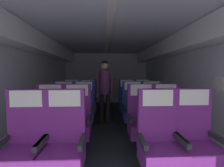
# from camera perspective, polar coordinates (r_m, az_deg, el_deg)

# --- Properties ---
(ground) EXTENTS (3.80, 7.05, 0.02)m
(ground) POSITION_cam_1_polar(r_m,az_deg,el_deg) (3.78, -1.28, -16.71)
(ground) COLOR #23282D
(fuselage_shell) EXTENTS (3.68, 6.70, 2.22)m
(fuselage_shell) POSITION_cam_1_polar(r_m,az_deg,el_deg) (3.81, -1.41, 8.36)
(fuselage_shell) COLOR silver
(fuselage_shell) RESTS_ON ground
(seat_a_left_window) EXTENTS (0.51, 0.46, 1.13)m
(seat_a_left_window) POSITION_cam_1_polar(r_m,az_deg,el_deg) (2.22, -29.51, -19.21)
(seat_a_left_window) COLOR #38383D
(seat_a_left_window) RESTS_ON ground
(seat_a_left_aisle) EXTENTS (0.51, 0.46, 1.13)m
(seat_a_left_aisle) POSITION_cam_1_polar(r_m,az_deg,el_deg) (2.07, -17.20, -20.65)
(seat_a_left_aisle) COLOR #38383D
(seat_a_left_aisle) RESTS_ON ground
(seat_a_right_aisle) EXTENTS (0.51, 0.46, 1.13)m
(seat_a_right_aisle) POSITION_cam_1_polar(r_m,az_deg,el_deg) (2.31, 28.52, -18.24)
(seat_a_right_aisle) COLOR #38383D
(seat_a_right_aisle) RESTS_ON ground
(seat_a_right_window) EXTENTS (0.51, 0.46, 1.13)m
(seat_a_right_window) POSITION_cam_1_polar(r_m,az_deg,el_deg) (2.10, 16.93, -20.29)
(seat_a_right_window) COLOR #38383D
(seat_a_right_window) RESTS_ON ground
(seat_b_left_window) EXTENTS (0.51, 0.46, 1.13)m
(seat_b_left_window) POSITION_cam_1_polar(r_m,az_deg,el_deg) (2.98, -21.92, -12.95)
(seat_b_left_window) COLOR #38383D
(seat_b_left_window) RESTS_ON ground
(seat_b_left_aisle) EXTENTS (0.51, 0.46, 1.13)m
(seat_b_left_aisle) POSITION_cam_1_polar(r_m,az_deg,el_deg) (2.87, -12.71, -13.45)
(seat_b_left_aisle) COLOR #38383D
(seat_b_left_aisle) RESTS_ON ground
(seat_b_right_aisle) EXTENTS (0.51, 0.46, 1.13)m
(seat_b_right_aisle) POSITION_cam_1_polar(r_m,az_deg,el_deg) (3.05, 19.49, -12.53)
(seat_b_right_aisle) COLOR #38383D
(seat_b_right_aisle) RESTS_ON ground
(seat_b_right_window) EXTENTS (0.51, 0.46, 1.13)m
(seat_b_right_window) POSITION_cam_1_polar(r_m,az_deg,el_deg) (2.89, 10.83, -13.26)
(seat_b_right_window) COLOR #38383D
(seat_b_right_window) RESTS_ON ground
(seat_c_left_window) EXTENTS (0.51, 0.46, 1.13)m
(seat_c_left_window) POSITION_cam_1_polar(r_m,az_deg,el_deg) (3.81, -17.35, -9.12)
(seat_c_left_window) COLOR #38383D
(seat_c_left_window) RESTS_ON ground
(seat_c_left_aisle) EXTENTS (0.51, 0.46, 1.13)m
(seat_c_left_aisle) POSITION_cam_1_polar(r_m,az_deg,el_deg) (3.73, -10.32, -9.31)
(seat_c_left_aisle) COLOR #38383D
(seat_c_left_aisle) RESTS_ON ground
(seat_c_right_aisle) EXTENTS (0.51, 0.46, 1.13)m
(seat_c_right_aisle) POSITION_cam_1_polar(r_m,az_deg,el_deg) (3.86, 14.42, -8.92)
(seat_c_right_aisle) COLOR #38383D
(seat_c_right_aisle) RESTS_ON ground
(seat_c_right_window) EXTENTS (0.51, 0.46, 1.13)m
(seat_c_right_window) POSITION_cam_1_polar(r_m,az_deg,el_deg) (3.73, 7.69, -9.26)
(seat_c_right_window) COLOR #38383D
(seat_c_right_window) RESTS_ON ground
(seat_d_left_window) EXTENTS (0.51, 0.46, 1.13)m
(seat_d_left_window) POSITION_cam_1_polar(r_m,az_deg,el_deg) (4.66, -14.66, -6.67)
(seat_d_left_window) COLOR #38383D
(seat_d_left_window) RESTS_ON ground
(seat_d_left_aisle) EXTENTS (0.51, 0.46, 1.13)m
(seat_d_left_aisle) POSITION_cam_1_polar(r_m,az_deg,el_deg) (4.57, -8.79, -6.80)
(seat_d_left_aisle) COLOR #38383D
(seat_d_left_aisle) RESTS_ON ground
(seat_d_right_aisle) EXTENTS (0.51, 0.46, 1.13)m
(seat_d_right_aisle) POSITION_cam_1_polar(r_m,az_deg,el_deg) (4.68, 11.37, -6.58)
(seat_d_right_aisle) COLOR #38383D
(seat_d_right_aisle) RESTS_ON ground
(seat_d_right_window) EXTENTS (0.51, 0.46, 1.13)m
(seat_d_right_window) POSITION_cam_1_polar(r_m,az_deg,el_deg) (4.60, 5.56, -6.72)
(seat_d_right_window) COLOR #38383D
(seat_d_right_window) RESTS_ON ground
(flight_attendant) EXTENTS (0.43, 0.28, 1.64)m
(flight_attendant) POSITION_cam_1_polar(r_m,az_deg,el_deg) (4.07, -2.69, -0.41)
(flight_attendant) COLOR black
(flight_attendant) RESTS_ON ground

